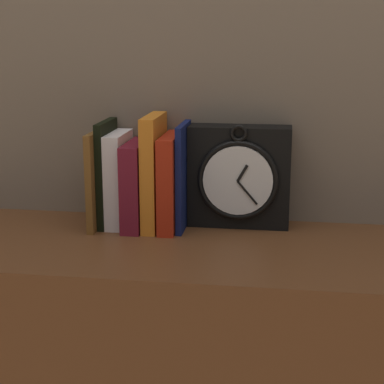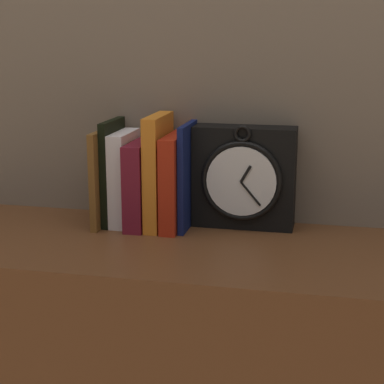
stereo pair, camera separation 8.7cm
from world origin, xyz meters
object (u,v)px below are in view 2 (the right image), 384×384
Objects in this scene: book_slot4_orange at (159,171)px; book_slot5_red at (175,182)px; book_slot0_brown at (105,177)px; book_slot3_maroon at (141,184)px; book_slot2_white at (125,178)px; clock at (244,177)px; book_slot1_black at (113,172)px; book_slot6_navy at (188,176)px.

book_slot4_orange reaches higher than book_slot5_red.
book_slot0_brown is 0.08m from book_slot3_maroon.
book_slot4_orange is (0.08, -0.01, 0.02)m from book_slot2_white.
book_slot4_orange is (-0.18, -0.03, 0.01)m from clock.
book_slot3_maroon is (-0.22, -0.04, -0.02)m from clock.
book_slot1_black is 0.07m from book_slot3_maroon.
book_slot3_maroon is (0.04, -0.01, -0.01)m from book_slot2_white.
book_slot5_red is at bearing -3.14° from book_slot4_orange.
book_slot6_navy is (0.14, -0.00, 0.01)m from book_slot2_white.
book_slot0_brown is at bearing -163.42° from book_slot2_white.
book_slot6_navy reaches higher than book_slot2_white.
book_slot3_maroon is 0.08m from book_slot5_red.
book_slot2_white is at bearing 174.34° from book_slot4_orange.
book_slot2_white is 0.83× the size of book_slot4_orange.
book_slot5_red is (0.16, 0.00, -0.00)m from book_slot0_brown.
book_slot3_maroon is 0.10m from book_slot6_navy.
clock is 0.94× the size of book_slot4_orange.
book_slot2_white is 1.00× the size of book_slot5_red.
book_slot1_black is 0.94× the size of book_slot4_orange.
book_slot5_red is at bearing -4.86° from book_slot2_white.
book_slot0_brown is 0.92× the size of book_slot1_black.
book_slot4_orange is at bearing 3.82° from book_slot3_maroon.
book_slot4_orange is at bearing -174.67° from book_slot6_navy.
book_slot3_maroon is at bearing 1.27° from book_slot0_brown.
book_slot2_white is at bearing 179.19° from book_slot6_navy.
book_slot2_white is 0.90× the size of book_slot6_navy.
book_slot4_orange is 1.20× the size of book_slot5_red.
book_slot4_orange reaches higher than book_slot1_black.
book_slot3_maroon is at bearing -175.24° from book_slot6_navy.
book_slot0_brown is 0.86× the size of book_slot4_orange.
book_slot0_brown is at bearing -179.15° from book_slot5_red.
clock is 1.09× the size of book_slot0_brown.
book_slot0_brown is 1.03× the size of book_slot2_white.
book_slot0_brown is at bearing -140.01° from book_slot1_black.
book_slot6_navy reaches higher than book_slot5_red.
book_slot2_white is at bearing 175.14° from book_slot5_red.
book_slot3_maroon is at bearing -179.61° from book_slot5_red.
book_slot3_maroon is 0.76× the size of book_slot4_orange.
book_slot6_navy is at bearing -0.81° from book_slot2_white.
book_slot3_maroon is at bearing -9.06° from book_slot1_black.
clock reaches higher than book_slot6_navy.
clock is at bearing 14.22° from book_slot5_red.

